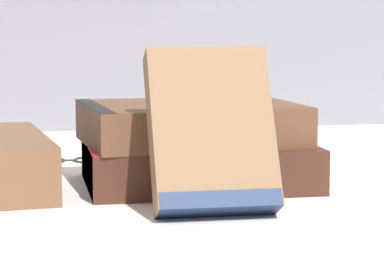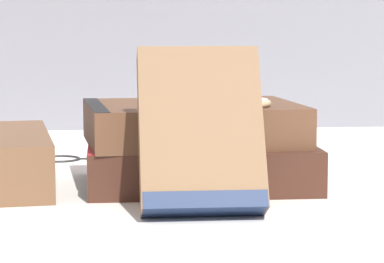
{
  "view_description": "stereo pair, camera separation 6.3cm",
  "coord_description": "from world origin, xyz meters",
  "px_view_note": "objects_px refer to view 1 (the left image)",
  "views": [
    {
      "loc": [
        -0.08,
        -0.69,
        0.14
      ],
      "look_at": [
        0.05,
        0.02,
        0.05
      ],
      "focal_mm": 85.0,
      "sensor_mm": 36.0,
      "label": 1
    },
    {
      "loc": [
        -0.02,
        -0.7,
        0.14
      ],
      "look_at": [
        0.05,
        0.02,
        0.05
      ],
      "focal_mm": 85.0,
      "sensor_mm": 36.0,
      "label": 2
    }
  ],
  "objects_px": {
    "pocket_watch": "(235,102)",
    "reading_glasses": "(69,159)",
    "book_flat_top": "(184,123)",
    "book_leaning_front": "(212,137)",
    "book_flat_bottom": "(191,164)"
  },
  "relations": [
    {
      "from": "pocket_watch",
      "to": "book_leaning_front",
      "type": "bearing_deg",
      "value": -113.26
    },
    {
      "from": "book_leaning_front",
      "to": "reading_glasses",
      "type": "height_order",
      "value": "book_leaning_front"
    },
    {
      "from": "book_flat_top",
      "to": "book_leaning_front",
      "type": "distance_m",
      "value": 0.11
    },
    {
      "from": "pocket_watch",
      "to": "reading_glasses",
      "type": "xyz_separation_m",
      "value": [
        -0.12,
        0.17,
        -0.07
      ]
    },
    {
      "from": "pocket_watch",
      "to": "reading_glasses",
      "type": "relative_size",
      "value": 0.69
    },
    {
      "from": "book_flat_top",
      "to": "pocket_watch",
      "type": "xyz_separation_m",
      "value": [
        0.04,
        -0.03,
        0.02
      ]
    },
    {
      "from": "book_flat_top",
      "to": "reading_glasses",
      "type": "distance_m",
      "value": 0.18
    },
    {
      "from": "reading_glasses",
      "to": "book_flat_bottom",
      "type": "bearing_deg",
      "value": -54.76
    },
    {
      "from": "book_flat_bottom",
      "to": "reading_glasses",
      "type": "xyz_separation_m",
      "value": [
        -0.09,
        0.15,
        -0.02
      ]
    },
    {
      "from": "book_flat_bottom",
      "to": "pocket_watch",
      "type": "xyz_separation_m",
      "value": [
        0.03,
        -0.02,
        0.05
      ]
    },
    {
      "from": "book_leaning_front",
      "to": "reading_glasses",
      "type": "bearing_deg",
      "value": 108.95
    },
    {
      "from": "book_flat_top",
      "to": "reading_glasses",
      "type": "bearing_deg",
      "value": 115.6
    },
    {
      "from": "pocket_watch",
      "to": "book_flat_top",
      "type": "bearing_deg",
      "value": 145.21
    },
    {
      "from": "book_leaning_front",
      "to": "reading_glasses",
      "type": "relative_size",
      "value": 1.33
    },
    {
      "from": "pocket_watch",
      "to": "reading_glasses",
      "type": "bearing_deg",
      "value": 125.68
    }
  ]
}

